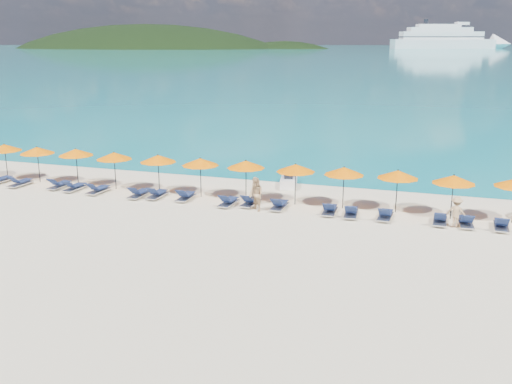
% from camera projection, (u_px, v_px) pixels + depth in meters
% --- Properties ---
extents(ground, '(1400.00, 1400.00, 0.00)m').
position_uv_depth(ground, '(236.00, 233.00, 26.29)').
color(ground, beige).
extents(sea, '(1600.00, 1300.00, 0.01)m').
position_uv_depth(sea, '(438.00, 48.00, 632.89)').
color(sea, '#1FA9B2').
rests_on(sea, ground).
extents(headland_main, '(374.00, 242.00, 126.50)m').
position_uv_depth(headland_main, '(146.00, 84.00, 621.75)').
color(headland_main, black).
rests_on(headland_main, ground).
extents(headland_small, '(162.00, 126.00, 85.50)m').
position_uv_depth(headland_small, '(284.00, 83.00, 594.68)').
color(headland_small, black).
rests_on(headland_small, ground).
extents(cruise_ship, '(122.79, 63.34, 34.54)m').
position_uv_depth(cruise_ship, '(453.00, 40.00, 580.68)').
color(cruise_ship, white).
rests_on(cruise_ship, ground).
extents(jetski, '(1.39, 2.60, 0.88)m').
position_uv_depth(jetski, '(289.00, 180.00, 34.67)').
color(jetski, white).
rests_on(jetski, ground).
extents(beachgoer_a, '(0.66, 0.61, 1.52)m').
position_uv_depth(beachgoer_a, '(256.00, 191.00, 30.67)').
color(beachgoer_a, tan).
rests_on(beachgoer_a, ground).
extents(beachgoer_b, '(0.99, 0.89, 1.76)m').
position_uv_depth(beachgoer_b, '(256.00, 195.00, 29.47)').
color(beachgoer_b, tan).
rests_on(beachgoer_b, ground).
extents(beachgoer_c, '(1.03, 0.64, 1.49)m').
position_uv_depth(beachgoer_c, '(456.00, 212.00, 26.97)').
color(beachgoer_c, tan).
rests_on(beachgoer_c, ground).
extents(umbrella_0, '(2.10, 2.10, 2.28)m').
position_uv_depth(umbrella_0, '(4.00, 148.00, 36.15)').
color(umbrella_0, black).
rests_on(umbrella_0, ground).
extents(umbrella_1, '(2.10, 2.10, 2.28)m').
position_uv_depth(umbrella_1, '(37.00, 150.00, 35.24)').
color(umbrella_1, black).
rests_on(umbrella_1, ground).
extents(umbrella_2, '(2.10, 2.10, 2.28)m').
position_uv_depth(umbrella_2, '(76.00, 152.00, 34.62)').
color(umbrella_2, black).
rests_on(umbrella_2, ground).
extents(umbrella_3, '(2.10, 2.10, 2.28)m').
position_uv_depth(umbrella_3, '(114.00, 156.00, 33.56)').
color(umbrella_3, black).
rests_on(umbrella_3, ground).
extents(umbrella_4, '(2.10, 2.10, 2.28)m').
position_uv_depth(umbrella_4, '(158.00, 159.00, 32.78)').
color(umbrella_4, black).
rests_on(umbrella_4, ground).
extents(umbrella_5, '(2.10, 2.10, 2.28)m').
position_uv_depth(umbrella_5, '(200.00, 162.00, 31.90)').
color(umbrella_5, black).
rests_on(umbrella_5, ground).
extents(umbrella_6, '(2.10, 2.10, 2.28)m').
position_uv_depth(umbrella_6, '(246.00, 164.00, 31.27)').
color(umbrella_6, black).
rests_on(umbrella_6, ground).
extents(umbrella_7, '(2.10, 2.10, 2.28)m').
position_uv_depth(umbrella_7, '(296.00, 168.00, 30.37)').
color(umbrella_7, black).
rests_on(umbrella_7, ground).
extents(umbrella_8, '(2.10, 2.10, 2.28)m').
position_uv_depth(umbrella_8, '(344.00, 171.00, 29.66)').
color(umbrella_8, black).
rests_on(umbrella_8, ground).
extents(umbrella_9, '(2.10, 2.10, 2.28)m').
position_uv_depth(umbrella_9, '(398.00, 174.00, 28.94)').
color(umbrella_9, black).
rests_on(umbrella_9, ground).
extents(umbrella_10, '(2.10, 2.10, 2.28)m').
position_uv_depth(umbrella_10, '(454.00, 179.00, 27.89)').
color(umbrella_10, black).
rests_on(umbrella_10, ground).
extents(lounger_1, '(0.76, 1.75, 0.66)m').
position_uv_depth(lounger_1, '(0.00, 179.00, 35.40)').
color(lounger_1, silver).
rests_on(lounger_1, ground).
extents(lounger_2, '(0.68, 1.72, 0.66)m').
position_uv_depth(lounger_2, '(20.00, 182.00, 34.65)').
color(lounger_2, silver).
rests_on(lounger_2, ground).
extents(lounger_3, '(0.69, 1.72, 0.66)m').
position_uv_depth(lounger_3, '(59.00, 185.00, 34.13)').
color(lounger_3, silver).
rests_on(lounger_3, ground).
extents(lounger_4, '(0.69, 1.73, 0.66)m').
position_uv_depth(lounger_4, '(74.00, 187.00, 33.62)').
color(lounger_4, silver).
rests_on(lounger_4, ground).
extents(lounger_5, '(0.73, 1.74, 0.66)m').
position_uv_depth(lounger_5, '(98.00, 189.00, 33.02)').
color(lounger_5, silver).
rests_on(lounger_5, ground).
extents(lounger_6, '(0.67, 1.72, 0.66)m').
position_uv_depth(lounger_6, '(139.00, 193.00, 32.18)').
color(lounger_6, silver).
rests_on(lounger_6, ground).
extents(lounger_7, '(0.63, 1.70, 0.66)m').
position_uv_depth(lounger_7, '(157.00, 194.00, 32.06)').
color(lounger_7, silver).
rests_on(lounger_7, ground).
extents(lounger_8, '(0.67, 1.72, 0.66)m').
position_uv_depth(lounger_8, '(186.00, 196.00, 31.63)').
color(lounger_8, silver).
rests_on(lounger_8, ground).
extents(lounger_9, '(0.72, 1.73, 0.66)m').
position_uv_depth(lounger_9, '(228.00, 202.00, 30.56)').
color(lounger_9, silver).
rests_on(lounger_9, ground).
extents(lounger_10, '(0.76, 1.74, 0.66)m').
position_uv_depth(lounger_10, '(250.00, 202.00, 30.56)').
color(lounger_10, silver).
rests_on(lounger_10, ground).
extents(lounger_11, '(0.65, 1.71, 0.66)m').
position_uv_depth(lounger_11, '(279.00, 205.00, 29.93)').
color(lounger_11, silver).
rests_on(lounger_11, ground).
extents(lounger_12, '(0.69, 1.73, 0.66)m').
position_uv_depth(lounger_12, '(330.00, 210.00, 29.10)').
color(lounger_12, silver).
rests_on(lounger_12, ground).
extents(lounger_13, '(0.74, 1.74, 0.66)m').
position_uv_depth(lounger_13, '(351.00, 212.00, 28.68)').
color(lounger_13, silver).
rests_on(lounger_13, ground).
extents(lounger_14, '(0.69, 1.73, 0.66)m').
position_uv_depth(lounger_14, '(385.00, 215.00, 28.25)').
color(lounger_14, silver).
rests_on(lounger_14, ground).
extents(lounger_15, '(0.66, 1.71, 0.66)m').
position_uv_depth(lounger_15, '(440.00, 219.00, 27.54)').
color(lounger_15, silver).
rests_on(lounger_15, ground).
extents(lounger_16, '(0.78, 1.75, 0.66)m').
position_uv_depth(lounger_16, '(466.00, 222.00, 27.20)').
color(lounger_16, silver).
rests_on(lounger_16, ground).
extents(lounger_17, '(0.67, 1.72, 0.66)m').
position_uv_depth(lounger_17, '(501.00, 225.00, 26.74)').
color(lounger_17, silver).
rests_on(lounger_17, ground).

